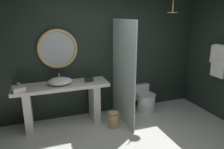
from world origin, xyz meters
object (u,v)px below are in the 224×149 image
object	(u,v)px
vessel_sink	(60,81)
waste_bin	(113,119)
tumbler_cup	(19,85)
hanging_bathrobe	(221,59)
rain_shower_head	(173,11)
round_wall_mirror	(58,49)
tissue_box	(89,80)
toilet	(145,99)
folded_hand_towel	(19,89)

from	to	relation	value
vessel_sink	waste_bin	bearing A→B (deg)	-24.73
tumbler_cup	hanging_bathrobe	distance (m)	3.93
rain_shower_head	vessel_sink	bearing A→B (deg)	178.01
round_wall_mirror	tissue_box	bearing A→B (deg)	-26.14
rain_shower_head	round_wall_mirror	bearing A→B (deg)	171.10
rain_shower_head	toilet	distance (m)	2.00
vessel_sink	hanging_bathrobe	size ratio (longest dim) A/B	0.64
hanging_bathrobe	waste_bin	xyz separation A→B (m)	(-2.17, 0.32, -1.10)
rain_shower_head	waste_bin	bearing A→B (deg)	-166.31
tissue_box	rain_shower_head	bearing A→B (deg)	-3.11
hanging_bathrobe	toilet	world-z (taller)	hanging_bathrobe
tissue_box	toilet	size ratio (longest dim) A/B	0.26
toilet	folded_hand_towel	bearing A→B (deg)	-174.95
tumbler_cup	waste_bin	xyz separation A→B (m)	(1.66, -0.49, -0.72)
round_wall_mirror	rain_shower_head	xyz separation A→B (m)	(2.32, -0.36, 0.71)
hanging_bathrobe	tumbler_cup	bearing A→B (deg)	167.96
toilet	folded_hand_towel	world-z (taller)	folded_hand_towel
round_wall_mirror	waste_bin	world-z (taller)	round_wall_mirror
tissue_box	round_wall_mirror	world-z (taller)	round_wall_mirror
round_wall_mirror	vessel_sink	bearing A→B (deg)	-94.98
toilet	waste_bin	world-z (taller)	toilet
rain_shower_head	folded_hand_towel	xyz separation A→B (m)	(-3.06, -0.07, -1.31)
round_wall_mirror	waste_bin	bearing A→B (deg)	-38.16
folded_hand_towel	tumbler_cup	bearing A→B (deg)	94.73
waste_bin	toilet	bearing A→B (deg)	27.90
rain_shower_head	tissue_box	bearing A→B (deg)	176.89
vessel_sink	round_wall_mirror	size ratio (longest dim) A/B	0.59
tissue_box	waste_bin	world-z (taller)	tissue_box
round_wall_mirror	rain_shower_head	distance (m)	2.45
tumbler_cup	toilet	size ratio (longest dim) A/B	0.16
waste_bin	rain_shower_head	bearing A→B (deg)	13.69
rain_shower_head	hanging_bathrobe	distance (m)	1.37
tumbler_cup	hanging_bathrobe	xyz separation A→B (m)	(3.82, -0.82, 0.37)
round_wall_mirror	folded_hand_towel	xyz separation A→B (m)	(-0.74, -0.43, -0.60)
tumbler_cup	waste_bin	world-z (taller)	tumbler_cup
rain_shower_head	toilet	bearing A→B (deg)	161.47
hanging_bathrobe	folded_hand_towel	world-z (taller)	hanging_bathrobe
vessel_sink	waste_bin	distance (m)	1.26
vessel_sink	waste_bin	xyz separation A→B (m)	(0.93, -0.43, -0.75)
round_wall_mirror	toilet	bearing A→B (deg)	-6.35
hanging_bathrobe	vessel_sink	bearing A→B (deg)	166.41
rain_shower_head	tumbler_cup	bearing A→B (deg)	177.23
round_wall_mirror	waste_bin	size ratio (longest dim) A/B	2.33
tumbler_cup	waste_bin	bearing A→B (deg)	-16.61
hanging_bathrobe	folded_hand_towel	xyz separation A→B (m)	(-3.81, 0.60, -0.38)
vessel_sink	waste_bin	size ratio (longest dim) A/B	1.38
toilet	waste_bin	bearing A→B (deg)	-152.10
rain_shower_head	waste_bin	size ratio (longest dim) A/B	1.02
vessel_sink	tumbler_cup	bearing A→B (deg)	174.72
tumbler_cup	folded_hand_towel	size ratio (longest dim) A/B	0.48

